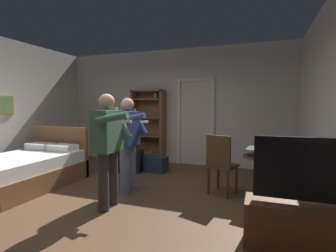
# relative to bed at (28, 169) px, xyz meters

# --- Properties ---
(ground_plane) EXTENTS (6.42, 6.42, 0.00)m
(ground_plane) POSITION_rel_bed_xyz_m (1.85, -0.24, -0.31)
(ground_plane) COLOR brown
(wall_back) EXTENTS (6.02, 0.12, 2.87)m
(wall_back) POSITION_rel_bed_xyz_m (1.85, 2.73, 1.13)
(wall_back) COLOR silver
(wall_back) RESTS_ON ground_plane
(doorway_frame) EXTENTS (0.93, 0.08, 2.13)m
(doorway_frame) POSITION_rel_bed_xyz_m (2.47, 2.65, 0.92)
(doorway_frame) COLOR white
(doorway_frame) RESTS_ON ground_plane
(bed) EXTENTS (1.33, 1.91, 1.02)m
(bed) POSITION_rel_bed_xyz_m (0.00, 0.00, 0.00)
(bed) COLOR brown
(bed) RESTS_ON ground_plane
(bookshelf) EXTENTS (0.85, 0.32, 1.86)m
(bookshelf) POSITION_rel_bed_xyz_m (1.29, 2.51, 0.69)
(bookshelf) COLOR brown
(bookshelf) RESTS_ON ground_plane
(tv_flatscreen) EXTENTS (1.24, 0.40, 1.15)m
(tv_flatscreen) POSITION_rel_bed_xyz_m (4.45, -0.64, 0.02)
(tv_flatscreen) COLOR brown
(tv_flatscreen) RESTS_ON ground_plane
(side_table) EXTENTS (0.56, 0.56, 0.70)m
(side_table) POSITION_rel_bed_xyz_m (4.00, 0.66, 0.16)
(side_table) COLOR #4C331E
(side_table) RESTS_ON ground_plane
(laptop) EXTENTS (0.39, 0.40, 0.15)m
(laptop) POSITION_rel_bed_xyz_m (3.96, 0.62, 0.45)
(laptop) COLOR black
(laptop) RESTS_ON side_table
(bottle_on_table) EXTENTS (0.06, 0.06, 0.26)m
(bottle_on_table) POSITION_rel_bed_xyz_m (4.14, 0.58, 0.50)
(bottle_on_table) COLOR #294C31
(bottle_on_table) RESTS_ON side_table
(wooden_chair) EXTENTS (0.53, 0.53, 0.99)m
(wooden_chair) POSITION_rel_bed_xyz_m (3.38, 0.71, 0.24)
(wooden_chair) COLOR #4C331E
(wooden_chair) RESTS_ON ground_plane
(person_blue_shirt) EXTENTS (0.66, 0.62, 1.63)m
(person_blue_shirt) POSITION_rel_bed_xyz_m (1.95, -0.36, 0.64)
(person_blue_shirt) COLOR #333338
(person_blue_shirt) RESTS_ON ground_plane
(person_striped_shirt) EXTENTS (0.64, 0.58, 1.59)m
(person_striped_shirt) POSITION_rel_bed_xyz_m (1.88, 0.35, 0.61)
(person_striped_shirt) COLOR slate
(person_striped_shirt) RESTS_ON ground_plane
(suitcase_dark) EXTENTS (0.51, 0.38, 0.34)m
(suitcase_dark) POSITION_rel_bed_xyz_m (1.81, 1.71, -0.13)
(suitcase_dark) COLOR #1E2D38
(suitcase_dark) RESTS_ON ground_plane
(suitcase_small) EXTENTS (0.68, 0.49, 0.47)m
(suitcase_small) POSITION_rel_bed_xyz_m (1.22, 1.55, -0.07)
(suitcase_small) COLOR black
(suitcase_small) RESTS_ON ground_plane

